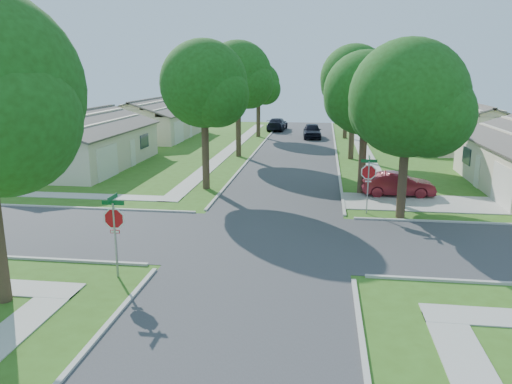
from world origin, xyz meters
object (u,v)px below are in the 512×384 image
object	(u,v)px
tree_e_mid	(355,82)
car_driveway	(398,184)
tree_w_mid	(239,78)
house_ne_far	(468,131)
tree_ne_corner	(409,104)
tree_e_near	(366,97)
house_nw_near	(78,146)
stop_sign_sw	(114,222)
house_nw_far	(153,123)
tree_w_far	(259,86)
stop_sign_ne	(368,175)
tree_e_far	(348,82)
tree_w_near	(205,88)
car_curb_east	(312,131)
car_curb_west	(277,124)

from	to	relation	value
tree_e_mid	car_driveway	xyz separation A→B (m)	(2.01, -12.31, -5.57)
tree_w_mid	house_ne_far	size ratio (longest dim) A/B	0.70
tree_w_mid	tree_ne_corner	world-z (taller)	tree_w_mid
tree_e_near	house_nw_near	size ratio (longest dim) A/B	0.61
stop_sign_sw	house_nw_far	world-z (taller)	house_nw_far
tree_w_mid	house_ne_far	bearing A→B (deg)	21.17
tree_e_near	tree_w_far	size ratio (longest dim) A/B	1.03
stop_sign_ne	house_nw_near	world-z (taller)	house_nw_near
stop_sign_sw	tree_e_far	distance (m)	40.04
tree_w_far	house_ne_far	xyz separation A→B (m)	(20.64, -5.01, -3.99)
tree_e_mid	tree_ne_corner	bearing A→B (deg)	-84.55
tree_w_near	stop_sign_sw	bearing A→B (deg)	-90.23
tree_e_far	car_curb_east	world-z (taller)	tree_e_far
stop_sign_sw	stop_sign_ne	bearing A→B (deg)	45.00
tree_ne_corner	tree_w_mid	bearing A→B (deg)	123.22
tree_w_near	house_ne_far	size ratio (longest dim) A/B	0.66
stop_sign_ne	tree_e_near	bearing A→B (deg)	89.32
stop_sign_ne	tree_ne_corner	size ratio (longest dim) A/B	0.34
stop_sign_ne	tree_w_mid	bearing A→B (deg)	119.80
house_nw_far	tree_e_mid	bearing A→B (deg)	-27.91
tree_ne_corner	car_curb_west	world-z (taller)	tree_ne_corner
tree_e_mid	tree_w_far	bearing A→B (deg)	125.90
stop_sign_sw	tree_ne_corner	size ratio (longest dim) A/B	0.34
house_nw_far	car_driveway	distance (m)	32.58
tree_e_far	tree_ne_corner	bearing A→B (deg)	-86.91
house_ne_far	stop_sign_sw	bearing A→B (deg)	-121.55
house_nw_near	tree_e_near	bearing A→B (deg)	-16.11
tree_e_near	house_ne_far	xyz separation A→B (m)	(11.24, 19.99, -4.13)
stop_sign_ne	tree_e_mid	xyz separation A→B (m)	(0.06, 16.31, 4.22)
tree_e_mid	car_curb_west	distance (m)	21.59
tree_w_mid	house_nw_far	bearing A→B (deg)	135.93
tree_w_mid	car_curb_east	distance (m)	15.01
house_nw_far	stop_sign_ne	bearing A→B (deg)	-52.84
tree_w_mid	tree_e_far	bearing A→B (deg)	54.15
car_driveway	house_ne_far	bearing A→B (deg)	-26.66
tree_w_near	house_nw_near	xyz separation A→B (m)	(-11.35, 5.99, -4.60)
tree_w_mid	house_ne_far	world-z (taller)	tree_w_mid
tree_w_mid	house_ne_far	xyz separation A→B (m)	(20.63, 7.99, -4.97)
tree_w_far	tree_e_far	bearing A→B (deg)	0.00
car_curb_west	car_driveway	bearing A→B (deg)	110.40
stop_sign_ne	car_driveway	xyz separation A→B (m)	(2.07, 4.00, -1.35)
stop_sign_ne	tree_e_near	world-z (taller)	tree_e_near
tree_e_mid	car_driveway	size ratio (longest dim) A/B	2.22
stop_sign_sw	stop_sign_ne	distance (m)	13.29
tree_e_far	house_ne_far	world-z (taller)	tree_e_far
car_curb_west	tree_e_far	bearing A→B (deg)	144.51
stop_sign_ne	car_curb_west	size ratio (longest dim) A/B	0.58
car_curb_east	car_curb_west	world-z (taller)	car_curb_east
house_ne_far	tree_e_mid	bearing A→B (deg)	-144.58
stop_sign_sw	house_nw_near	world-z (taller)	house_nw_near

